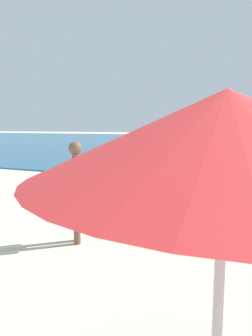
# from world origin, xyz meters

# --- Properties ---
(water) EXTENTS (160.00, 60.00, 0.06)m
(water) POSITION_xyz_m (0.00, 44.14, 0.03)
(water) COLOR #14567F
(water) RESTS_ON ground
(person_standing) EXTENTS (0.26, 0.35, 1.74)m
(person_standing) POSITION_xyz_m (-0.15, 7.67, 0.99)
(person_standing) COLOR brown
(person_standing) RESTS_ON ground
(frisbee) EXTENTS (0.29, 0.29, 0.03)m
(frisbee) POSITION_xyz_m (-0.03, 8.91, 0.01)
(frisbee) COLOR #E51E4C
(frisbee) RESTS_ON ground
(boat_near) EXTENTS (5.91, 3.37, 1.91)m
(boat_near) POSITION_xyz_m (-1.60, 30.36, 0.72)
(boat_near) COLOR white
(boat_near) RESTS_ON water
(beach_umbrella) EXTENTS (1.77, 1.77, 2.15)m
(beach_umbrella) POSITION_xyz_m (2.50, 4.76, 1.94)
(beach_umbrella) COLOR #B7B7BC
(beach_umbrella) RESTS_ON ground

